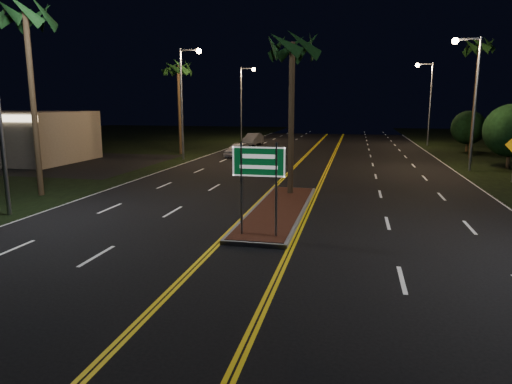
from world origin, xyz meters
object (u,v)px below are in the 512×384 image
(palm_left_far, at_px, (178,68))
(palm_median, at_px, (292,47))
(car_far, at_px, (253,138))
(streetlight_left_near, at_px, (3,77))
(streetlight_right_far, at_px, (427,94))
(streetlight_left_far, at_px, (244,95))
(shrub_mid, at_px, (511,130))
(shrub_far, at_px, (468,128))
(highway_sign, at_px, (259,170))
(car_near, at_px, (238,148))
(palm_left_near, at_px, (25,17))
(median_island, at_px, (279,210))
(palm_right_far, at_px, (480,48))
(streetlight_right_mid, at_px, (471,88))
(streetlight_left_mid, at_px, (186,91))

(palm_left_far, bearing_deg, palm_median, -53.82)
(car_far, bearing_deg, streetlight_left_near, -88.34)
(streetlight_right_far, bearing_deg, car_far, -170.82)
(streetlight_left_far, bearing_deg, palm_left_far, -97.78)
(shrub_mid, distance_m, shrub_far, 12.01)
(highway_sign, xyz_separation_m, car_near, (-6.97, 24.17, -1.67))
(palm_left_near, height_order, shrub_mid, palm_left_near)
(median_island, xyz_separation_m, car_near, (-6.97, 19.97, 0.65))
(highway_sign, relative_size, palm_right_far, 0.31)
(highway_sign, bearing_deg, shrub_mid, 56.56)
(palm_median, relative_size, palm_left_far, 0.94)
(highway_sign, relative_size, streetlight_right_mid, 0.36)
(palm_right_far, distance_m, car_near, 21.69)
(streetlight_left_far, height_order, palm_left_near, palm_left_near)
(palm_median, xyz_separation_m, palm_left_far, (-12.80, 17.50, 0.47))
(highway_sign, xyz_separation_m, streetlight_left_near, (-10.61, 1.20, 3.25))
(streetlight_left_near, bearing_deg, car_near, 80.98)
(streetlight_left_near, height_order, shrub_far, streetlight_left_near)
(streetlight_right_far, relative_size, shrub_mid, 1.95)
(shrub_mid, distance_m, car_far, 26.94)
(palm_right_far, bearing_deg, car_near, -171.28)
(streetlight_right_mid, xyz_separation_m, palm_left_near, (-23.11, -14.00, 3.02))
(streetlight_left_near, distance_m, streetlight_left_mid, 20.00)
(highway_sign, height_order, palm_left_far, palm_left_far)
(shrub_far, bearing_deg, streetlight_right_far, 117.98)
(streetlight_left_mid, bearing_deg, streetlight_left_far, 90.00)
(shrub_far, xyz_separation_m, car_near, (-20.77, -9.03, -1.60))
(streetlight_left_mid, xyz_separation_m, streetlight_left_far, (0.00, 20.00, 0.00))
(shrub_far, relative_size, car_far, 0.87)
(car_near, bearing_deg, palm_right_far, 18.41)
(streetlight_left_mid, xyz_separation_m, shrub_mid, (24.61, 0.00, -2.93))
(streetlight_right_mid, bearing_deg, palm_left_near, -148.80)
(shrub_mid, bearing_deg, shrub_far, 90.95)
(streetlight_right_mid, height_order, shrub_mid, streetlight_right_mid)
(highway_sign, relative_size, streetlight_left_far, 0.36)
(streetlight_left_far, distance_m, streetlight_right_far, 21.32)
(streetlight_left_near, xyz_separation_m, car_far, (2.28, 34.94, -4.90))
(streetlight_right_mid, bearing_deg, car_far, 138.21)
(streetlight_left_near, height_order, palm_right_far, palm_right_far)
(streetlight_left_mid, distance_m, shrub_mid, 24.79)
(streetlight_right_mid, bearing_deg, streetlight_left_mid, 174.62)
(car_far, bearing_deg, highway_sign, -71.62)
(streetlight_left_mid, distance_m, car_near, 6.80)
(palm_left_far, height_order, car_far, palm_left_far)
(streetlight_left_near, bearing_deg, palm_left_near, 115.26)
(streetlight_left_near, distance_m, shrub_far, 40.39)
(streetlight_left_mid, height_order, streetlight_right_far, same)
(streetlight_left_near, relative_size, palm_median, 1.08)
(streetlight_left_near, xyz_separation_m, palm_left_near, (-1.89, 4.00, 3.02))
(palm_median, xyz_separation_m, shrub_mid, (14.00, 13.50, -4.55))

